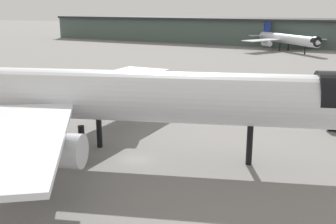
{
  "coord_description": "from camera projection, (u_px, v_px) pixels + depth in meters",
  "views": [
    {
      "loc": [
        21.97,
        -46.18,
        20.06
      ],
      "look_at": [
        4.09,
        1.43,
        6.68
      ],
      "focal_mm": 42.94,
      "sensor_mm": 36.0,
      "label": 1
    }
  ],
  "objects": [
    {
      "name": "ground",
      "position": [
        136.0,
        159.0,
        54.38
      ],
      "size": [
        900.0,
        900.0,
        0.0
      ],
      "primitive_type": "plane",
      "color": "slate"
    },
    {
      "name": "airliner_near_gate",
      "position": [
        107.0,
        96.0,
        53.3
      ],
      "size": [
        65.8,
        59.05,
        19.37
      ],
      "rotation": [
        0.0,
        0.0,
        0.21
      ],
      "color": "silver",
      "rests_on": "ground"
    },
    {
      "name": "airliner_far_taxiway",
      "position": [
        287.0,
        39.0,
        184.78
      ],
      "size": [
        36.73,
        41.05,
        12.59
      ],
      "rotation": [
        0.0,
        0.0,
        5.39
      ],
      "color": "silver",
      "rests_on": "ground"
    },
    {
      "name": "terminal_building",
      "position": [
        257.0,
        31.0,
        219.1
      ],
      "size": [
        254.84,
        64.69,
        20.44
      ],
      "rotation": [
        0.0,
        0.0,
        -0.13
      ],
      "color": "#475651",
      "rests_on": "ground"
    },
    {
      "name": "traffic_cone_near_nose",
      "position": [
        275.0,
        112.0,
        77.48
      ],
      "size": [
        0.48,
        0.48,
        0.61
      ],
      "primitive_type": "cone",
      "color": "#F2600C",
      "rests_on": "ground"
    }
  ]
}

